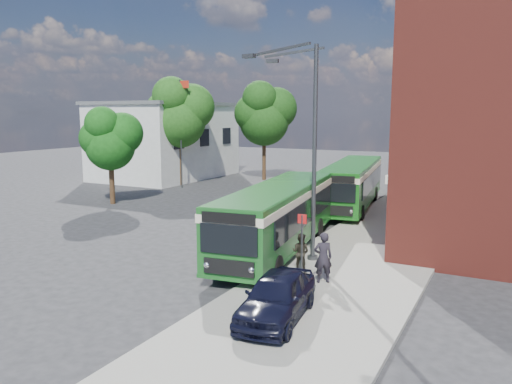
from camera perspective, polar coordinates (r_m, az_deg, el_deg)
The scene contains 15 objects.
ground at distance 25.47m, azimuth -2.87°, elevation -5.28°, with size 120.00×120.00×0.00m, color #262628.
pavement at distance 30.40m, azimuth 16.55°, elevation -3.14°, with size 6.00×48.00×0.15m, color gray.
kerb_line at distance 31.12m, azimuth 11.02°, elevation -2.79°, with size 0.12×48.00×0.01m, color beige.
white_building at distance 49.81m, azimuth -10.28°, elevation 5.86°, with size 9.40×13.40×7.30m.
flagpole at distance 42.43m, azimuth -8.54°, elevation 7.11°, with size 0.95×0.10×9.00m.
street_lamp at distance 20.79m, azimuth 5.77°, elevation 4.85°, with size 2.96×2.38×9.00m.
bus_stop_sign at distance 19.02m, azimuth 5.26°, elevation -5.57°, with size 0.35×0.08×2.52m.
bus_front at distance 22.75m, azimuth 2.62°, elevation -2.27°, with size 4.13×12.03×3.02m.
bus_rear at distance 33.76m, azimuth 10.97°, elevation 1.28°, with size 4.33×12.51×3.02m.
parked_car at distance 15.29m, azimuth 2.40°, elevation -11.82°, with size 1.66×4.12×1.40m, color black.
pedestrian_a at distance 18.44m, azimuth 7.67°, elevation -7.43°, with size 0.69×0.45×1.88m, color black.
pedestrian_b at distance 19.72m, azimuth 5.14°, elevation -6.86°, with size 0.73×0.57×1.50m, color black.
tree_left at distance 35.76m, azimuth -16.35°, elevation 5.90°, with size 3.99×3.79×6.73m.
tree_mid at distance 44.00m, azimuth -8.84°, elevation 8.99°, with size 5.53×5.26×9.34m.
tree_right at distance 46.96m, azimuth 0.98°, elevation 8.98°, with size 5.45×5.18×9.21m.
Camera 1 is at (12.58, -21.23, 6.29)m, focal length 35.00 mm.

